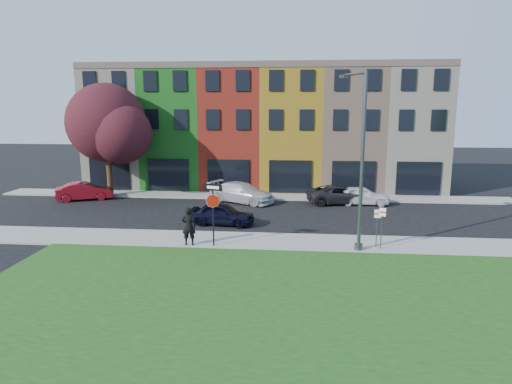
# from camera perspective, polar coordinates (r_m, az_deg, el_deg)

# --- Properties ---
(ground) EXTENTS (120.00, 120.00, 0.00)m
(ground) POSITION_cam_1_polar(r_m,az_deg,el_deg) (21.34, 3.40, -8.79)
(ground) COLOR black
(ground) RESTS_ON ground
(sidewalk_near) EXTENTS (40.00, 3.00, 0.12)m
(sidewalk_near) POSITION_cam_1_polar(r_m,az_deg,el_deg) (24.19, 8.42, -6.34)
(sidewalk_near) COLOR gray
(sidewalk_near) RESTS_ON ground
(sidewalk_far) EXTENTS (40.00, 2.40, 0.12)m
(sidewalk_far) POSITION_cam_1_polar(r_m,az_deg,el_deg) (35.98, -0.55, -0.51)
(sidewalk_far) COLOR gray
(sidewalk_far) RESTS_ON ground
(rowhouse_block) EXTENTS (30.00, 10.12, 10.00)m
(rowhouse_block) POSITION_cam_1_polar(r_m,az_deg,el_deg) (41.44, 1.02, 7.87)
(rowhouse_block) COLOR beige
(rowhouse_block) RESTS_ON ground
(stop_sign) EXTENTS (1.02, 0.35, 3.18)m
(stop_sign) POSITION_cam_1_polar(r_m,az_deg,el_deg) (22.88, -5.41, -1.27)
(stop_sign) COLOR black
(stop_sign) RESTS_ON sidewalk_near
(man) EXTENTS (0.76, 0.53, 1.97)m
(man) POSITION_cam_1_polar(r_m,az_deg,el_deg) (23.46, -8.41, -4.24)
(man) COLOR black
(man) RESTS_ON sidewalk_near
(sedan_near) EXTENTS (2.54, 4.30, 1.33)m
(sedan_near) POSITION_cam_1_polar(r_m,az_deg,el_deg) (27.68, -4.26, -2.74)
(sedan_near) COLOR black
(sedan_near) RESTS_ON ground
(parked_car_red) EXTENTS (4.49, 5.21, 1.37)m
(parked_car_red) POSITION_cam_1_polar(r_m,az_deg,el_deg) (37.09, -20.63, 0.11)
(parked_car_red) COLOR maroon
(parked_car_red) RESTS_ON ground
(parked_car_silver) EXTENTS (5.95, 6.67, 1.48)m
(parked_car_silver) POSITION_cam_1_polar(r_m,az_deg,el_deg) (33.86, -1.82, -0.07)
(parked_car_silver) COLOR silver
(parked_car_silver) RESTS_ON ground
(parked_car_dark) EXTENTS (4.13, 5.74, 1.36)m
(parked_car_dark) POSITION_cam_1_polar(r_m,az_deg,el_deg) (34.03, 10.47, -0.30)
(parked_car_dark) COLOR black
(parked_car_dark) RESTS_ON ground
(parked_car_white) EXTENTS (1.71, 3.98, 1.34)m
(parked_car_white) POSITION_cam_1_polar(r_m,az_deg,el_deg) (34.02, 13.14, -0.42)
(parked_car_white) COLOR white
(parked_car_white) RESTS_ON ground
(street_lamp) EXTENTS (1.26, 2.43, 8.60)m
(street_lamp) POSITION_cam_1_polar(r_m,az_deg,el_deg) (22.53, 12.87, 3.67)
(street_lamp) COLOR #46494B
(street_lamp) RESTS_ON sidewalk_near
(parking_sign_a) EXTENTS (0.31, 0.14, 2.18)m
(parking_sign_a) POSITION_cam_1_polar(r_m,az_deg,el_deg) (23.31, 15.47, -3.66)
(parking_sign_a) COLOR #46494B
(parking_sign_a) RESTS_ON sidewalk_near
(parking_sign_b) EXTENTS (0.32, 0.09, 2.00)m
(parking_sign_b) POSITION_cam_1_polar(r_m,az_deg,el_deg) (23.55, 14.90, -3.73)
(parking_sign_b) COLOR #46494B
(parking_sign_b) RESTS_ON sidewalk_near
(tree_purple) EXTENTS (7.28, 6.37, 8.70)m
(tree_purple) POSITION_cam_1_polar(r_m,az_deg,el_deg) (37.41, -17.97, 8.00)
(tree_purple) COLOR black
(tree_purple) RESTS_ON sidewalk_far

